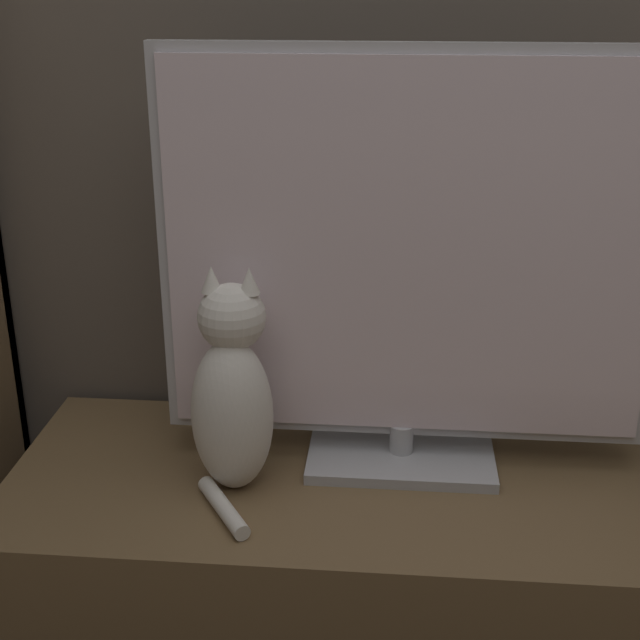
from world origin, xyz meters
name	(u,v)px	position (x,y,z in m)	size (l,w,h in m)	color
tv_stand	(403,581)	(0.00, 0.91, 0.22)	(1.45, 0.54, 0.44)	brown
tv	(408,268)	(-0.01, 0.98, 0.82)	(0.87, 0.21, 0.75)	#B7B7BC
cat	(232,394)	(-0.30, 0.88, 0.62)	(0.15, 0.26, 0.40)	silver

